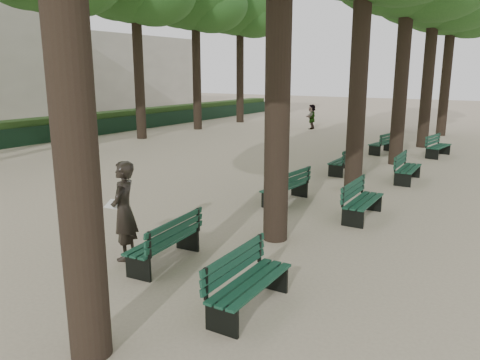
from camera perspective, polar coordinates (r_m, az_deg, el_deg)
The scene contains 16 objects.
ground at distance 8.85m, azimuth -14.02°, elevation -10.88°, with size 120.00×120.00×0.00m, color tan.
tree_far_5 at distance 34.01m, azimuth 0.00°, elevation 20.85°, with size 6.00×6.00×10.45m.
bench_left_0 at distance 8.98m, azimuth -9.18°, elevation -8.41°, with size 0.74×1.85×0.92m.
bench_left_1 at distance 12.97m, azimuth 5.56°, elevation -1.57°, with size 0.70×1.84×0.92m.
bench_left_2 at distance 17.07m, azimuth 12.48°, elevation 1.74°, with size 0.60×1.81×0.92m.
bench_left_3 at distance 21.70m, azimuth 16.94°, elevation 3.85°, with size 0.81×1.86×0.92m.
bench_right_0 at distance 7.26m, azimuth 1.23°, elevation -13.64°, with size 0.62×1.81×0.92m.
bench_right_1 at distance 11.90m, azimuth 14.74°, elevation -3.28°, with size 0.61×1.81×0.92m.
bench_right_2 at distance 16.31m, azimuth 19.77°, elevation 0.75°, with size 0.63×1.82×0.92m.
bench_right_3 at distance 21.63m, azimuth 23.02°, elevation 3.35°, with size 0.81×1.86×0.92m.
man_with_map at distance 9.16m, azimuth -13.97°, elevation -3.66°, with size 0.77×0.86×1.92m.
pedestrian_a at distance 30.20m, azimuth 18.76°, elevation 7.17°, with size 0.77×0.32×1.59m, color #262628.
pedestrian_e at distance 30.00m, azimuth 8.74°, elevation 7.63°, with size 1.43×0.31×1.55m, color #262628.
fence at distance 26.86m, azimuth -19.53°, elevation 5.72°, with size 0.08×42.00×0.90m, color black.
hedge at distance 27.39m, azimuth -20.47°, elevation 6.10°, with size 1.20×42.00×1.20m, color #224116.
building_far at distance 52.72m, azimuth -15.83°, elevation 12.55°, with size 12.00×16.00×7.00m, color #B7B2A3.
Camera 1 is at (5.96, -5.51, 3.53)m, focal length 35.00 mm.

